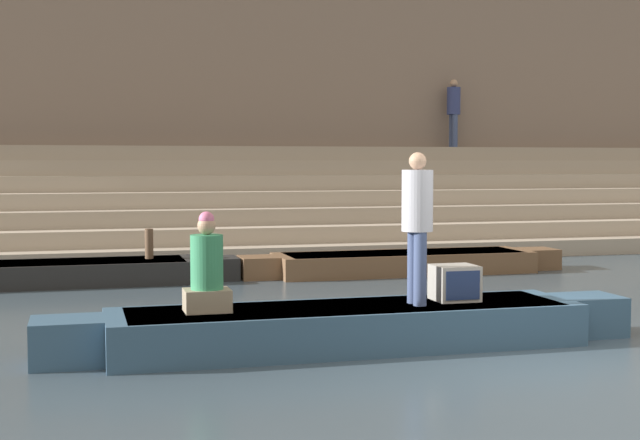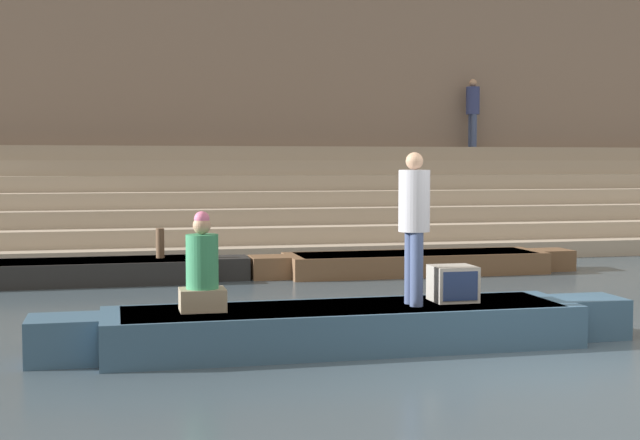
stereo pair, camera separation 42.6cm
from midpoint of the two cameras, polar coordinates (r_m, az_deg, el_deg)
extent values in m
plane|color=#3D4C56|center=(9.59, 14.20, -9.06)|extent=(120.00, 120.00, 0.00)
cube|color=tan|center=(20.73, -2.30, -1.59)|extent=(36.00, 4.88, 0.36)
cube|color=#B2A28D|center=(21.04, -2.51, -0.54)|extent=(36.00, 4.18, 0.36)
cube|color=tan|center=(21.35, -2.72, 0.48)|extent=(36.00, 3.49, 0.36)
cube|color=#B2A28D|center=(21.68, -2.93, 1.48)|extent=(36.00, 2.79, 0.36)
cube|color=tan|center=(22.00, -3.12, 2.44)|extent=(36.00, 2.09, 0.36)
cube|color=#B2A28D|center=(22.34, -3.31, 3.37)|extent=(36.00, 1.39, 0.36)
cube|color=tan|center=(22.68, -3.50, 4.27)|extent=(36.00, 0.70, 0.36)
cube|color=#7F6B5B|center=(23.65, -3.98, 6.87)|extent=(34.20, 1.20, 6.79)
cube|color=#4C4037|center=(23.07, -3.65, -0.74)|extent=(34.20, 0.12, 0.60)
cube|color=#33516B|center=(10.13, 0.59, -6.88)|extent=(5.36, 1.26, 0.48)
cube|color=tan|center=(10.09, 0.59, -5.68)|extent=(4.93, 1.16, 0.05)
cube|color=#33516B|center=(11.34, 15.70, -5.87)|extent=(0.75, 0.69, 0.48)
cube|color=#33516B|center=(9.76, -17.09, -7.45)|extent=(0.75, 0.69, 0.48)
cylinder|color=olive|center=(10.63, -4.69, -5.63)|extent=(2.32, 0.04, 0.04)
cylinder|color=#3D4C75|center=(10.29, 4.84, -3.01)|extent=(0.15, 0.15, 0.84)
cylinder|color=#3D4C75|center=(10.11, 5.22, -3.14)|extent=(0.15, 0.15, 0.84)
cylinder|color=#B2B2BC|center=(10.14, 5.06, 1.24)|extent=(0.36, 0.36, 0.70)
sphere|color=tan|center=(10.13, 5.07, 3.78)|extent=(0.20, 0.20, 0.20)
cube|color=gray|center=(9.83, -8.48, -5.11)|extent=(0.50, 0.39, 0.24)
cylinder|color=#338456|center=(9.77, -8.50, -2.68)|extent=(0.36, 0.36, 0.59)
sphere|color=tan|center=(9.74, -8.52, -0.36)|extent=(0.20, 0.20, 0.20)
sphere|color=pink|center=(9.73, -8.53, 0.05)|extent=(0.17, 0.17, 0.17)
cube|color=#9E998E|center=(10.57, 7.47, -4.01)|extent=(0.50, 0.46, 0.42)
cube|color=navy|center=(10.36, 7.97, -4.17)|extent=(0.42, 0.02, 0.34)
cube|color=brown|center=(16.88, 4.67, -2.75)|extent=(4.90, 1.32, 0.40)
cube|color=tan|center=(16.86, 4.68, -2.16)|extent=(4.50, 1.22, 0.05)
cube|color=brown|center=(18.02, 13.06, -2.42)|extent=(0.69, 0.73, 0.40)
cube|color=brown|center=(16.15, -4.69, -3.05)|extent=(0.69, 0.73, 0.40)
cube|color=black|center=(15.97, -18.34, -3.30)|extent=(5.35, 1.32, 0.40)
cube|color=tan|center=(15.95, -18.36, -2.68)|extent=(4.93, 1.22, 0.05)
cube|color=black|center=(16.09, -7.41, -3.09)|extent=(0.75, 0.73, 0.40)
cylinder|color=brown|center=(16.04, -11.62, -2.21)|extent=(0.15, 0.15, 0.93)
cylinder|color=#3D4C75|center=(24.27, 7.94, 5.66)|extent=(0.15, 0.15, 0.87)
cylinder|color=#3D4C75|center=(24.09, 8.12, 5.67)|extent=(0.15, 0.15, 0.87)
cylinder|color=navy|center=(24.22, 8.05, 7.56)|extent=(0.36, 0.36, 0.73)
sphere|color=tan|center=(24.26, 8.06, 8.65)|extent=(0.21, 0.21, 0.21)
camera|label=1|loc=(0.21, -91.09, -0.07)|focal=50.00mm
camera|label=2|loc=(0.21, 88.91, 0.07)|focal=50.00mm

